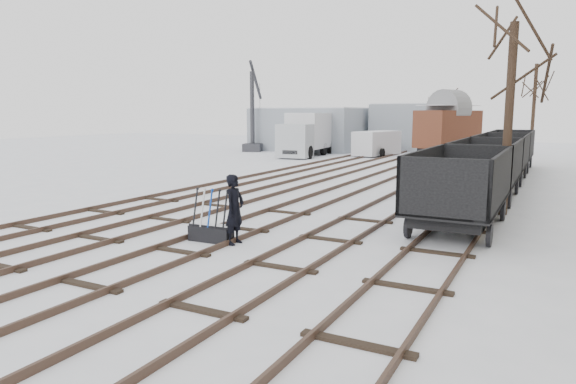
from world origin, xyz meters
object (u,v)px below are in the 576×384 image
(lorry, at_px, (307,134))
(panel_van, at_px, (377,143))
(crane, at_px, (254,128))
(freight_wagon_a, at_px, (460,199))
(box_van_wagon, at_px, (448,128))
(ground_frame, at_px, (211,232))
(worker, at_px, (235,210))

(lorry, height_order, panel_van, lorry)
(crane, bearing_deg, panel_van, -17.14)
(freight_wagon_a, distance_m, crane, 33.87)
(box_van_wagon, xyz_separation_m, panel_van, (-5.82, 0.32, -1.36))
(crane, bearing_deg, lorry, -38.64)
(box_van_wagon, xyz_separation_m, lorry, (-11.08, -2.45, -0.59))
(ground_frame, bearing_deg, crane, 117.23)
(ground_frame, relative_size, freight_wagon_a, 0.25)
(ground_frame, relative_size, lorry, 0.18)
(box_van_wagon, bearing_deg, crane, -156.50)
(lorry, xyz_separation_m, panel_van, (5.26, 2.77, -0.77))
(worker, distance_m, box_van_wagon, 30.00)
(worker, height_order, crane, crane)
(panel_van, xyz_separation_m, crane, (-11.91, -0.42, 1.12))
(box_van_wagon, bearing_deg, lorry, -144.34)
(worker, xyz_separation_m, lorry, (-10.96, 27.51, 0.88))
(worker, relative_size, box_van_wagon, 0.32)
(ground_frame, height_order, crane, crane)
(freight_wagon_a, height_order, panel_van, freight_wagon_a)
(freight_wagon_a, bearing_deg, box_van_wagon, 101.44)
(box_van_wagon, relative_size, panel_van, 1.22)
(panel_van, bearing_deg, crane, -164.44)
(worker, relative_size, crane, 0.23)
(ground_frame, distance_m, panel_van, 30.79)
(lorry, relative_size, panel_van, 1.61)
(ground_frame, bearing_deg, box_van_wagon, 86.20)
(worker, xyz_separation_m, freight_wagon_a, (5.20, 4.86, -0.03))
(box_van_wagon, distance_m, crane, 17.74)
(lorry, xyz_separation_m, crane, (-6.65, 2.35, 0.34))
(worker, bearing_deg, lorry, 20.68)
(ground_frame, height_order, freight_wagon_a, freight_wagon_a)
(ground_frame, xyz_separation_m, crane, (-16.86, 29.96, 1.91))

